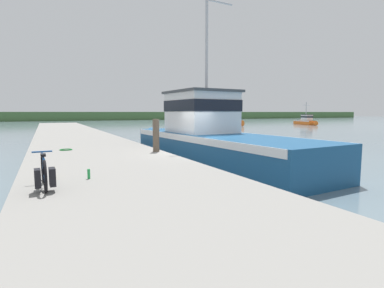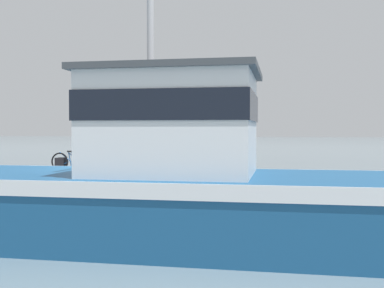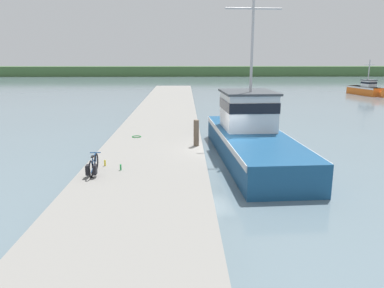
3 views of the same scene
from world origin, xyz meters
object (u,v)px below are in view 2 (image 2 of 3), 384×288
water_bottle_by_bike (97,169)px  bicycle_touring (69,162)px  fishing_boat_main (134,182)px  mooring_post (154,162)px  water_bottle_on_curb (70,170)px

water_bottle_by_bike → bicycle_touring: bearing=-99.9°
fishing_boat_main → mooring_post: (-2.97, -0.58, 0.22)m
bicycle_touring → mooring_post: size_ratio=1.31×
bicycle_touring → fishing_boat_main: bearing=34.2°
fishing_boat_main → water_bottle_on_curb: fishing_boat_main is taller
mooring_post → water_bottle_by_bike: mooring_post is taller
bicycle_touring → water_bottle_by_bike: 1.27m
bicycle_touring → water_bottle_on_curb: bicycle_touring is taller
water_bottle_by_bike → water_bottle_on_curb: size_ratio=1.02×
mooring_post → water_bottle_on_curb: (-3.29, -4.24, -0.57)m
water_bottle_on_curb → water_bottle_by_bike: bearing=140.8°
fishing_boat_main → bicycle_touring: (-7.27, -5.41, -0.12)m
fishing_boat_main → mooring_post: bearing=-172.5°
water_bottle_by_bike → fishing_boat_main: bearing=30.7°
fishing_boat_main → water_bottle_by_bike: fishing_boat_main is taller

